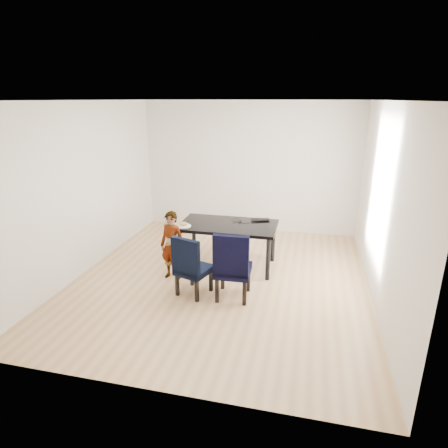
% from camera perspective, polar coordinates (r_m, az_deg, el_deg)
% --- Properties ---
extents(floor, '(4.50, 5.00, 0.01)m').
position_cam_1_polar(floor, '(6.03, -0.44, -8.32)').
color(floor, tan).
rests_on(floor, ground).
extents(ceiling, '(4.50, 5.00, 0.01)m').
position_cam_1_polar(ceiling, '(5.38, -0.51, 18.39)').
color(ceiling, white).
rests_on(ceiling, wall_back).
extents(wall_back, '(4.50, 0.01, 2.70)m').
position_cam_1_polar(wall_back, '(7.95, 3.83, 8.60)').
color(wall_back, white).
rests_on(wall_back, ground).
extents(wall_front, '(4.50, 0.01, 2.70)m').
position_cam_1_polar(wall_front, '(3.30, -10.83, -6.34)').
color(wall_front, white).
rests_on(wall_front, ground).
extents(wall_left, '(0.01, 5.00, 2.70)m').
position_cam_1_polar(wall_left, '(6.45, -20.42, 5.12)').
color(wall_left, silver).
rests_on(wall_left, ground).
extents(wall_right, '(0.01, 5.00, 2.70)m').
position_cam_1_polar(wall_right, '(5.49, 23.08, 2.59)').
color(wall_right, white).
rests_on(wall_right, ground).
extents(dining_table, '(1.60, 0.90, 0.75)m').
position_cam_1_polar(dining_table, '(6.32, 0.62, -3.24)').
color(dining_table, black).
rests_on(dining_table, floor).
extents(chair_left, '(0.55, 0.57, 0.91)m').
position_cam_1_polar(chair_left, '(5.42, -4.63, -6.21)').
color(chair_left, black).
rests_on(chair_left, floor).
extents(chair_right, '(0.51, 0.53, 1.02)m').
position_cam_1_polar(chair_right, '(5.29, 1.43, -6.16)').
color(chair_right, black).
rests_on(chair_right, floor).
extents(child, '(0.45, 0.35, 1.10)m').
position_cam_1_polar(child, '(5.88, -7.95, -3.31)').
color(child, orange).
rests_on(child, floor).
extents(plate, '(0.33, 0.33, 0.01)m').
position_cam_1_polar(plate, '(6.11, -6.19, -0.31)').
color(plate, white).
rests_on(plate, dining_table).
extents(sandwich, '(0.16, 0.09, 0.06)m').
position_cam_1_polar(sandwich, '(6.10, -6.28, 0.04)').
color(sandwich, '#C79147').
rests_on(sandwich, plate).
extents(laptop, '(0.38, 0.32, 0.03)m').
position_cam_1_polar(laptop, '(6.43, 5.46, 0.74)').
color(laptop, black).
rests_on(laptop, dining_table).
extents(cable_tangle, '(0.19, 0.19, 0.01)m').
position_cam_1_polar(cable_tangle, '(6.26, 2.07, 0.23)').
color(cable_tangle, black).
rests_on(cable_tangle, dining_table).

